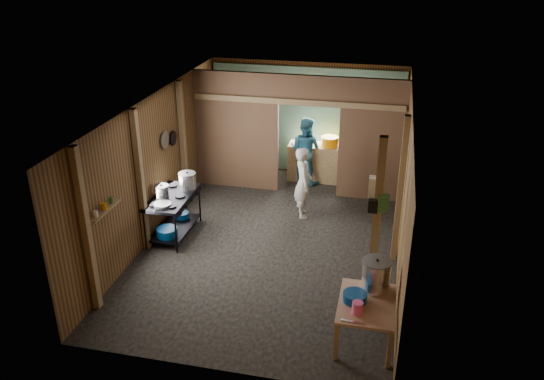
% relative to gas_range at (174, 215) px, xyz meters
% --- Properties ---
extents(floor, '(4.50, 7.00, 0.00)m').
position_rel_gas_range_xyz_m(floor, '(1.88, 0.23, -0.40)').
color(floor, black).
rests_on(floor, ground).
extents(ceiling, '(4.50, 7.00, 0.00)m').
position_rel_gas_range_xyz_m(ceiling, '(1.88, 0.23, 2.20)').
color(ceiling, '#393837').
rests_on(ceiling, ground).
extents(wall_back, '(4.50, 0.00, 2.60)m').
position_rel_gas_range_xyz_m(wall_back, '(1.88, 3.73, 0.90)').
color(wall_back, brown).
rests_on(wall_back, ground).
extents(wall_front, '(4.50, 0.00, 2.60)m').
position_rel_gas_range_xyz_m(wall_front, '(1.88, -3.27, 0.90)').
color(wall_front, brown).
rests_on(wall_front, ground).
extents(wall_left, '(0.00, 7.00, 2.60)m').
position_rel_gas_range_xyz_m(wall_left, '(-0.37, 0.23, 0.90)').
color(wall_left, brown).
rests_on(wall_left, ground).
extents(wall_right, '(0.00, 7.00, 2.60)m').
position_rel_gas_range_xyz_m(wall_right, '(4.13, 0.23, 0.90)').
color(wall_right, brown).
rests_on(wall_right, ground).
extents(partition_left, '(1.85, 0.10, 2.60)m').
position_rel_gas_range_xyz_m(partition_left, '(0.55, 2.43, 0.90)').
color(partition_left, brown).
rests_on(partition_left, floor).
extents(partition_right, '(1.35, 0.10, 2.60)m').
position_rel_gas_range_xyz_m(partition_right, '(3.46, 2.43, 0.90)').
color(partition_right, brown).
rests_on(partition_right, floor).
extents(partition_header, '(1.30, 0.10, 0.60)m').
position_rel_gas_range_xyz_m(partition_header, '(2.13, 2.43, 1.90)').
color(partition_header, brown).
rests_on(partition_header, wall_back).
extents(turquoise_panel, '(4.40, 0.06, 2.50)m').
position_rel_gas_range_xyz_m(turquoise_panel, '(1.88, 3.67, 0.85)').
color(turquoise_panel, '#61ADAC').
rests_on(turquoise_panel, wall_back).
extents(back_counter, '(1.20, 0.50, 0.85)m').
position_rel_gas_range_xyz_m(back_counter, '(2.18, 3.18, 0.02)').
color(back_counter, '#A38256').
rests_on(back_counter, floor).
extents(wall_clock, '(0.20, 0.03, 0.20)m').
position_rel_gas_range_xyz_m(wall_clock, '(2.13, 3.63, 1.50)').
color(wall_clock, silver).
rests_on(wall_clock, wall_back).
extents(post_left_a, '(0.10, 0.12, 2.60)m').
position_rel_gas_range_xyz_m(post_left_a, '(-0.30, -2.37, 0.90)').
color(post_left_a, '#A38256').
rests_on(post_left_a, floor).
extents(post_left_b, '(0.10, 0.12, 2.60)m').
position_rel_gas_range_xyz_m(post_left_b, '(-0.30, -0.57, 0.90)').
color(post_left_b, '#A38256').
rests_on(post_left_b, floor).
extents(post_left_c, '(0.10, 0.12, 2.60)m').
position_rel_gas_range_xyz_m(post_left_c, '(-0.30, 1.43, 0.90)').
color(post_left_c, '#A38256').
rests_on(post_left_c, floor).
extents(post_right, '(0.10, 0.12, 2.60)m').
position_rel_gas_range_xyz_m(post_right, '(4.06, 0.03, 0.90)').
color(post_right, '#A38256').
rests_on(post_right, floor).
extents(post_free, '(0.12, 0.12, 2.60)m').
position_rel_gas_range_xyz_m(post_free, '(3.73, -1.07, 0.90)').
color(post_free, '#A38256').
rests_on(post_free, floor).
extents(cross_beam, '(4.40, 0.12, 0.12)m').
position_rel_gas_range_xyz_m(cross_beam, '(1.88, 2.38, 1.65)').
color(cross_beam, '#A38256').
rests_on(cross_beam, wall_left).
extents(pan_lid_big, '(0.03, 0.34, 0.34)m').
position_rel_gas_range_xyz_m(pan_lid_big, '(-0.33, 0.63, 1.25)').
color(pan_lid_big, slate).
rests_on(pan_lid_big, wall_left).
extents(pan_lid_small, '(0.03, 0.30, 0.30)m').
position_rel_gas_range_xyz_m(pan_lid_small, '(-0.33, 1.03, 1.15)').
color(pan_lid_small, black).
rests_on(pan_lid_small, wall_left).
extents(wall_shelf, '(0.14, 0.80, 0.03)m').
position_rel_gas_range_xyz_m(wall_shelf, '(-0.27, -1.87, 1.00)').
color(wall_shelf, '#A38256').
rests_on(wall_shelf, wall_left).
extents(jar_white, '(0.07, 0.07, 0.10)m').
position_rel_gas_range_xyz_m(jar_white, '(-0.27, -2.12, 1.06)').
color(jar_white, silver).
rests_on(jar_white, wall_shelf).
extents(jar_yellow, '(0.08, 0.08, 0.10)m').
position_rel_gas_range_xyz_m(jar_yellow, '(-0.27, -1.87, 1.06)').
color(jar_yellow, orange).
rests_on(jar_yellow, wall_shelf).
extents(jar_green, '(0.06, 0.06, 0.10)m').
position_rel_gas_range_xyz_m(jar_green, '(-0.27, -1.65, 1.06)').
color(jar_green, '#32752E').
rests_on(jar_green, wall_shelf).
extents(bag_white, '(0.22, 0.15, 0.32)m').
position_rel_gas_range_xyz_m(bag_white, '(3.68, -0.99, 1.38)').
color(bag_white, silver).
rests_on(bag_white, post_free).
extents(bag_green, '(0.16, 0.12, 0.24)m').
position_rel_gas_range_xyz_m(bag_green, '(3.80, -1.13, 1.20)').
color(bag_green, '#32752E').
rests_on(bag_green, post_free).
extents(bag_black, '(0.14, 0.10, 0.20)m').
position_rel_gas_range_xyz_m(bag_black, '(3.66, -1.15, 1.15)').
color(bag_black, black).
rests_on(bag_black, post_free).
extents(gas_range, '(0.70, 1.36, 0.80)m').
position_rel_gas_range_xyz_m(gas_range, '(0.00, 0.00, 0.00)').
color(gas_range, black).
rests_on(gas_range, floor).
extents(prep_table, '(0.76, 1.05, 0.62)m').
position_rel_gas_range_xyz_m(prep_table, '(3.71, -2.25, -0.09)').
color(prep_table, tan).
rests_on(prep_table, floor).
extents(stove_pot_large, '(0.37, 0.37, 0.33)m').
position_rel_gas_range_xyz_m(stove_pot_large, '(0.17, 0.39, 0.55)').
color(stove_pot_large, silver).
rests_on(stove_pot_large, gas_range).
extents(stove_pot_med, '(0.37, 0.37, 0.24)m').
position_rel_gas_range_xyz_m(stove_pot_med, '(-0.17, -0.05, 0.50)').
color(stove_pot_med, silver).
rests_on(stove_pot_med, gas_range).
extents(frying_pan, '(0.38, 0.57, 0.07)m').
position_rel_gas_range_xyz_m(frying_pan, '(0.00, -0.43, 0.43)').
color(frying_pan, slate).
rests_on(frying_pan, gas_range).
extents(blue_tub_front, '(0.38, 0.38, 0.16)m').
position_rel_gas_range_xyz_m(blue_tub_front, '(0.00, -0.35, -0.17)').
color(blue_tub_front, navy).
rests_on(blue_tub_front, gas_range).
extents(blue_tub_back, '(0.27, 0.27, 0.11)m').
position_rel_gas_range_xyz_m(blue_tub_back, '(0.00, 0.40, -0.19)').
color(blue_tub_back, navy).
rests_on(blue_tub_back, gas_range).
extents(stock_pot, '(0.46, 0.46, 0.48)m').
position_rel_gas_range_xyz_m(stock_pot, '(3.80, -1.90, 0.44)').
color(stock_pot, silver).
rests_on(stock_pot, prep_table).
extents(wash_basin, '(0.42, 0.42, 0.12)m').
position_rel_gas_range_xyz_m(wash_basin, '(3.54, -2.24, 0.28)').
color(wash_basin, navy).
rests_on(wash_basin, prep_table).
extents(pink_bucket, '(0.18, 0.18, 0.17)m').
position_rel_gas_range_xyz_m(pink_bucket, '(3.60, -2.51, 0.31)').
color(pink_bucket, '#FD59A1').
rests_on(pink_bucket, prep_table).
extents(knife, '(0.30, 0.05, 0.01)m').
position_rel_gas_range_xyz_m(knife, '(3.55, -2.70, 0.23)').
color(knife, silver).
rests_on(knife, prep_table).
extents(yellow_tub, '(0.39, 0.39, 0.22)m').
position_rel_gas_range_xyz_m(yellow_tub, '(2.51, 3.18, 0.56)').
color(yellow_tub, orange).
rests_on(yellow_tub, back_counter).
extents(red_cup, '(0.11, 0.11, 0.13)m').
position_rel_gas_range_xyz_m(red_cup, '(1.80, 3.18, 0.51)').
color(red_cup, red).
rests_on(red_cup, back_counter).
extents(cook, '(0.49, 0.61, 1.45)m').
position_rel_gas_range_xyz_m(cook, '(2.22, 1.31, 0.32)').
color(cook, beige).
rests_on(cook, floor).
extents(worker_back, '(0.90, 0.80, 1.53)m').
position_rel_gas_range_xyz_m(worker_back, '(1.98, 2.99, 0.36)').
color(worker_back, teal).
rests_on(worker_back, floor).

